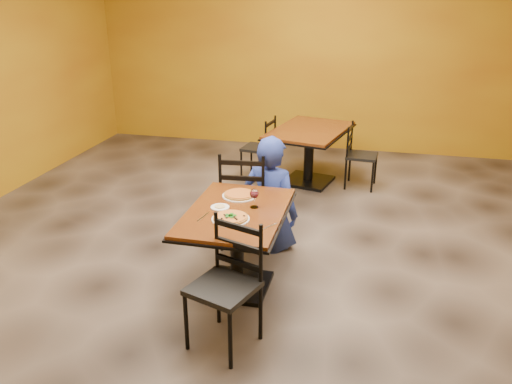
% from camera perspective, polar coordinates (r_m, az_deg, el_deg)
% --- Properties ---
extents(floor, '(7.00, 8.00, 0.01)m').
position_cam_1_polar(floor, '(5.16, -0.55, -7.47)').
color(floor, black).
rests_on(floor, ground).
extents(wall_back, '(7.00, 0.01, 3.00)m').
position_cam_1_polar(wall_back, '(8.51, 6.14, 14.72)').
color(wall_back, '#AE8913').
rests_on(wall_back, ground).
extents(table_main, '(0.83, 1.23, 0.75)m').
position_cam_1_polar(table_main, '(4.48, -2.13, -4.28)').
color(table_main, '#63360F').
rests_on(table_main, floor).
extents(table_second, '(1.16, 1.48, 0.75)m').
position_cam_1_polar(table_second, '(7.01, 5.85, 5.39)').
color(table_second, '#63360F').
rests_on(table_second, floor).
extents(chair_main_near, '(0.55, 0.55, 0.96)m').
position_cam_1_polar(chair_main_near, '(3.83, -3.62, -10.49)').
color(chair_main_near, black).
rests_on(chair_main_near, floor).
extents(chair_main_far, '(0.50, 0.50, 1.02)m').
position_cam_1_polar(chair_main_far, '(5.29, -1.18, -0.56)').
color(chair_main_far, black).
rests_on(chair_main_far, floor).
extents(chair_second_left, '(0.45, 0.45, 0.87)m').
position_cam_1_polar(chair_second_left, '(7.17, 0.24, 4.80)').
color(chair_second_left, black).
rests_on(chair_second_left, floor).
extents(chair_second_right, '(0.41, 0.41, 0.85)m').
position_cam_1_polar(chair_second_right, '(7.00, 11.50, 3.86)').
color(chair_second_right, black).
rests_on(chair_second_right, floor).
extents(diner, '(0.66, 0.50, 1.17)m').
position_cam_1_polar(diner, '(5.22, 1.60, -0.03)').
color(diner, navy).
rests_on(diner, floor).
extents(plate_main, '(0.31, 0.31, 0.01)m').
position_cam_1_polar(plate_main, '(4.23, -2.80, -2.97)').
color(plate_main, white).
rests_on(plate_main, table_main).
extents(pizza_main, '(0.28, 0.28, 0.02)m').
position_cam_1_polar(pizza_main, '(4.22, -2.80, -2.77)').
color(pizza_main, maroon).
rests_on(pizza_main, plate_main).
extents(plate_far, '(0.31, 0.31, 0.01)m').
position_cam_1_polar(plate_far, '(4.68, -1.82, -0.41)').
color(plate_far, white).
rests_on(plate_far, table_main).
extents(pizza_far, '(0.28, 0.28, 0.02)m').
position_cam_1_polar(pizza_far, '(4.68, -1.82, -0.23)').
color(pizza_far, '#B76823').
rests_on(pizza_far, plate_far).
extents(side_plate, '(0.16, 0.16, 0.01)m').
position_cam_1_polar(side_plate, '(4.45, -3.96, -1.68)').
color(side_plate, white).
rests_on(side_plate, table_main).
extents(dip, '(0.09, 0.09, 0.01)m').
position_cam_1_polar(dip, '(4.45, -3.96, -1.57)').
color(dip, tan).
rests_on(dip, side_plate).
extents(wine_glass, '(0.08, 0.08, 0.18)m').
position_cam_1_polar(wine_glass, '(4.42, -0.19, -0.61)').
color(wine_glass, white).
rests_on(wine_glass, table_main).
extents(fork, '(0.05, 0.19, 0.00)m').
position_cam_1_polar(fork, '(4.29, -5.81, -2.72)').
color(fork, silver).
rests_on(fork, table_main).
extents(knife, '(0.13, 0.18, 0.00)m').
position_cam_1_polar(knife, '(4.09, 1.28, -3.86)').
color(knife, silver).
rests_on(knife, table_main).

